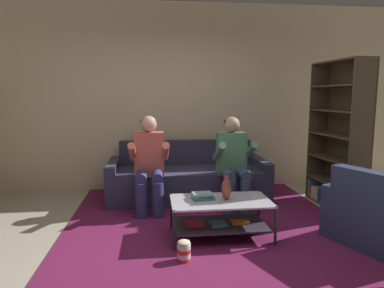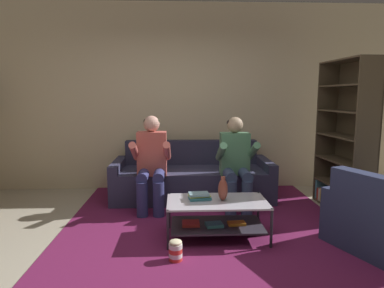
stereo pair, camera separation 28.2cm
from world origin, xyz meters
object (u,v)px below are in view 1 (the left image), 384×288
couch (188,179)px  person_seated_left (149,160)px  bookshelf (339,141)px  vase (226,189)px  book_stack (203,196)px  person_seated_right (233,159)px  coffee_table (220,213)px  popcorn_tub (184,251)px  armchair (384,218)px

couch → person_seated_left: (-0.55, -0.53, 0.39)m
couch → bookshelf: bearing=-16.6°
bookshelf → vase: bearing=-153.1°
person_seated_left → book_stack: 1.07m
person_seated_right → bookshelf: size_ratio=0.62×
couch → coffee_table: (0.19, -1.47, -0.01)m
popcorn_tub → book_stack: bearing=65.4°
couch → book_stack: bearing=-89.4°
armchair → person_seated_right: bearing=133.4°
couch → coffee_table: size_ratio=2.19×
couch → book_stack: size_ratio=9.23×
armchair → bookshelf: bearing=81.1°
person_seated_right → book_stack: 1.06m
person_seated_left → coffee_table: size_ratio=1.19×
couch → person_seated_left: 0.85m
couch → person_seated_right: size_ratio=1.87×
vase → bookshelf: 1.96m
coffee_table → book_stack: size_ratio=4.22×
person_seated_left → armchair: bearing=-29.3°
person_seated_right → popcorn_tub: person_seated_right is taller
vase → popcorn_tub: bearing=-134.5°
couch → book_stack: 1.42m
armchair → person_seated_left: bearing=150.7°
bookshelf → armchair: 1.39m
vase → book_stack: size_ratio=1.04×
couch → person_seated_right: 0.85m
person_seated_right → armchair: 1.83m
book_stack → bookshelf: bookshelf is taller
couch → person_seated_right: (0.55, -0.53, 0.38)m
coffee_table → couch: bearing=97.2°
vase → armchair: 1.59m
couch → vase: 1.50m
coffee_table → popcorn_tub: (-0.42, -0.49, -0.16)m
vase → armchair: bearing=-13.7°
person_seated_right → vase: size_ratio=4.76×
vase → armchair: size_ratio=0.22×
book_stack → couch: bearing=90.6°
couch → coffee_table: couch is taller
vase → popcorn_tub: 0.82m
coffee_table → armchair: 1.63m
person_seated_left → bookshelf: bookshelf is taller
person_seated_right → coffee_table: bearing=-111.0°
person_seated_right → vase: bearing=-107.4°
coffee_table → person_seated_left: bearing=128.0°
vase → book_stack: 0.26m
coffee_table → book_stack: bearing=162.5°
person_seated_left → popcorn_tub: bearing=-77.7°
person_seated_right → book_stack: (-0.53, -0.88, -0.22)m
person_seated_left → bookshelf: (2.52, -0.06, 0.21)m
book_stack → vase: bearing=-10.9°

